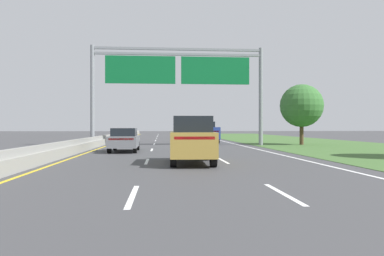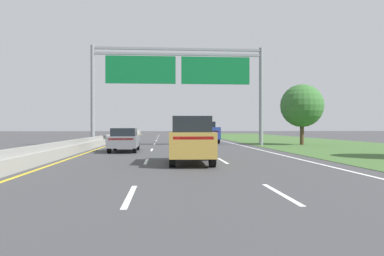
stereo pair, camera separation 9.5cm
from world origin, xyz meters
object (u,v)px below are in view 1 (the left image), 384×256
overhead_sign_gantry (178,75)px  pickup_truck_blue (207,132)px  car_black_right_lane_sedan (199,133)px  car_gold_centre_lane_suv (191,139)px  roadside_tree_mid (302,106)px  car_grey_left_lane_sedan (124,139)px

overhead_sign_gantry → pickup_truck_blue: (3.22, 5.96, -5.11)m
overhead_sign_gantry → car_black_right_lane_sedan: 17.02m
car_black_right_lane_sedan → overhead_sign_gantry: bearing=169.3°
car_gold_centre_lane_suv → roadside_tree_mid: roadside_tree_mid is taller
overhead_sign_gantry → car_gold_centre_lane_suv: bearing=-90.4°
pickup_truck_blue → car_grey_left_lane_sedan: (-7.15, -13.26, -0.26)m
car_black_right_lane_sedan → car_gold_centre_lane_suv: (-3.57, -31.46, 0.28)m
car_grey_left_lane_sedan → car_gold_centre_lane_suv: bearing=-155.8°
overhead_sign_gantry → car_grey_left_lane_sedan: (-3.92, -7.29, -5.37)m
roadside_tree_mid → overhead_sign_gantry: bearing=-176.5°
car_grey_left_lane_sedan → roadside_tree_mid: roadside_tree_mid is taller
car_black_right_lane_sedan → car_gold_centre_lane_suv: bearing=175.2°
pickup_truck_blue → car_black_right_lane_sedan: bearing=-1.8°
car_grey_left_lane_sedan → roadside_tree_mid: size_ratio=0.80×
car_grey_left_lane_sedan → car_black_right_lane_sedan: bearing=-18.0°
car_gold_centre_lane_suv → overhead_sign_gantry: bearing=1.3°
overhead_sign_gantry → pickup_truck_blue: overhead_sign_gantry is taller
pickup_truck_blue → car_gold_centre_lane_suv: 21.90m
overhead_sign_gantry → car_grey_left_lane_sedan: overhead_sign_gantry is taller
pickup_truck_blue → car_black_right_lane_sedan: pickup_truck_blue is taller
car_gold_centre_lane_suv → car_grey_left_lane_sedan: bearing=26.1°
pickup_truck_blue → car_black_right_lane_sedan: (0.24, 9.81, -0.26)m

